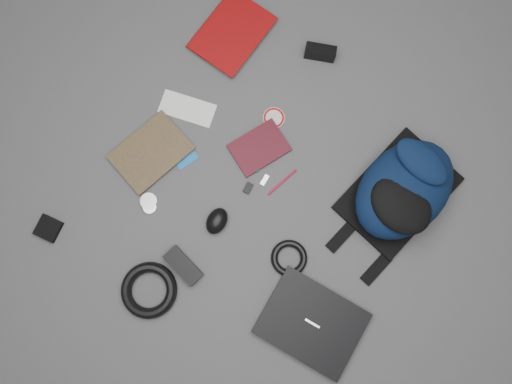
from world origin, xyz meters
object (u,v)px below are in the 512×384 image
Objects in this scene: mouse at (217,221)px; dvd_case at (259,148)px; laptop at (312,323)px; pouch at (48,228)px; textbook_red at (209,17)px; comic_book at (134,133)px; power_brick at (183,266)px; backpack at (404,189)px; compact_camera at (320,52)px.

dvd_case is at bearing 87.93° from mouse.
laptop is at bearing -15.73° from dvd_case.
dvd_case is 0.75m from pouch.
laptop reaches higher than textbook_red.
dvd_case is (0.38, 0.20, -0.00)m from comic_book.
comic_book is 0.48m from power_brick.
textbook_red reaches higher than dvd_case.
backpack is at bearing 39.41° from dvd_case.
power_brick is 0.47m from pouch.
power_brick is (0.40, -0.27, 0.01)m from comic_book.
mouse is 0.18m from power_brick.
backpack is at bearing 84.95° from laptop.
dvd_case is 0.39m from compact_camera.
power_brick reaches higher than comic_book.
backpack reaches higher than dvd_case.
textbook_red is at bearing 170.63° from compact_camera.
textbook_red reaches higher than pouch.
pouch is (-0.40, -1.01, -0.02)m from compact_camera.
textbook_red is (-0.88, 0.67, -0.00)m from laptop.
dvd_case is 1.73× the size of compact_camera.
dvd_case is 2.48× the size of pouch.
textbook_red is 1.49× the size of dvd_case.
comic_book is 0.43m from dvd_case.
laptop is 4.18× the size of pouch.
backpack is at bearing 40.28° from pouch.
laptop is 0.60m from dvd_case.
laptop is 0.86m from comic_book.
textbook_red is at bearing 89.57° from pouch.
dvd_case is 2.01× the size of mouse.
laptop is at bearing 15.17° from pouch.
textbook_red is (-0.88, 0.15, -0.07)m from backpack.
mouse is at bearing 36.85° from pouch.
comic_book is at bearing 84.60° from pouch.
backpack is 1.66× the size of comic_book.
mouse is (0.03, -0.29, 0.02)m from dvd_case.
laptop is 0.91m from compact_camera.
backpack reaches higher than mouse.
compact_camera is 1.43× the size of pouch.
compact_camera reaches higher than dvd_case.
compact_camera is 0.79× the size of power_brick.
laptop is 2.92× the size of compact_camera.
mouse is (0.44, -0.57, 0.01)m from textbook_red.
backpack reaches higher than comic_book.
textbook_red is 1.10× the size of comic_book.
textbook_red is 0.87m from power_brick.
backpack is 0.55m from compact_camera.
mouse reaches higher than pouch.
backpack is 0.92m from comic_book.
textbook_red is at bearing 179.16° from backpack.
pouch is at bearing -100.49° from dvd_case.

